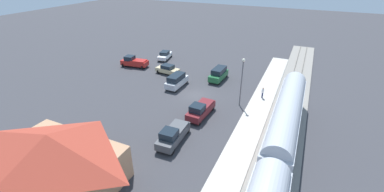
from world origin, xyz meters
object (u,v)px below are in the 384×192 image
at_px(suv_green, 219,74).
at_px(pickup_red, 134,62).
at_px(pickup_charcoal, 173,135).
at_px(pedestrian_on_platform, 263,92).
at_px(pickup_maroon, 201,110).
at_px(sedan_white, 165,55).
at_px(suv_silver, 177,81).
at_px(light_pole_near_platform, 242,76).
at_px(station_building, 54,160).
at_px(sedan_tan, 168,69).
at_px(passenger_train, 272,175).

xyz_separation_m(suv_green, pickup_red, (17.61, 0.81, -0.12)).
relative_size(suv_green, pickup_charcoal, 0.91).
bearing_deg(pickup_charcoal, pedestrian_on_platform, -116.12).
relative_size(pedestrian_on_platform, pickup_maroon, 0.31).
bearing_deg(sedan_white, pickup_maroon, 131.44).
bearing_deg(suv_green, pickup_maroon, 98.45).
bearing_deg(suv_silver, suv_green, -133.45).
bearing_deg(pedestrian_on_platform, light_pole_near_platform, 49.74).
distance_m(pickup_maroon, light_pole_near_platform, 7.45).
xyz_separation_m(suv_green, pickup_charcoal, (-1.22, 19.17, -0.12)).
height_order(station_building, light_pole_near_platform, light_pole_near_platform).
bearing_deg(sedan_tan, light_pole_near_platform, 158.38).
bearing_deg(light_pole_near_platform, pedestrian_on_platform, -130.26).
distance_m(sedan_white, sedan_tan, 8.40).
distance_m(suv_green, sedan_white, 15.41).
xyz_separation_m(pedestrian_on_platform, pickup_maroon, (6.65, 8.35, -0.25)).
distance_m(pedestrian_on_platform, sedan_white, 24.93).
height_order(suv_green, sedan_white, suv_green).
relative_size(suv_silver, light_pole_near_platform, 0.69).
relative_size(suv_green, light_pole_near_platform, 0.70).
xyz_separation_m(station_building, light_pole_near_platform, (-11.20, -21.76, 1.61)).
relative_size(passenger_train, sedan_tan, 8.06).
relative_size(station_building, light_pole_near_platform, 1.66).
relative_size(pickup_red, pickup_charcoal, 1.02).
bearing_deg(passenger_train, sedan_tan, -44.05).
distance_m(pickup_charcoal, sedan_tan, 20.94).
relative_size(pedestrian_on_platform, sedan_tan, 0.37).
bearing_deg(pickup_red, sedan_tan, 176.75).
xyz_separation_m(sedan_tan, light_pole_near_platform, (-15.50, 6.15, 3.67)).
bearing_deg(passenger_train, suv_silver, -43.50).
distance_m(suv_green, pickup_charcoal, 19.21).
xyz_separation_m(suv_green, sedan_white, (14.31, -5.72, -0.27)).
bearing_deg(light_pole_near_platform, sedan_white, -33.05).
distance_m(passenger_train, sedan_tan, 31.09).
relative_size(pedestrian_on_platform, suv_green, 0.34).
xyz_separation_m(pedestrian_on_platform, pickup_charcoal, (7.30, 14.90, -0.25)).
distance_m(pickup_charcoal, light_pole_near_platform, 13.12).
bearing_deg(station_building, pedestrian_on_platform, -119.10).
xyz_separation_m(pickup_maroon, light_pole_near_platform, (-3.99, -5.21, 3.52)).
bearing_deg(suv_silver, passenger_train, 136.50).
distance_m(suv_green, pickup_red, 17.63).
xyz_separation_m(station_building, sedan_tan, (4.30, -27.90, -2.07)).
height_order(pickup_red, pickup_charcoal, same).
bearing_deg(pickup_charcoal, sedan_tan, -58.76).
bearing_deg(pickup_maroon, pedestrian_on_platform, -128.55).
relative_size(sedan_white, pickup_charcoal, 0.87).
relative_size(passenger_train, pickup_red, 6.74).
height_order(pedestrian_on_platform, pickup_charcoal, pickup_charcoal).
distance_m(pickup_maroon, pickup_red, 22.79).
bearing_deg(sedan_tan, station_building, 98.77).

